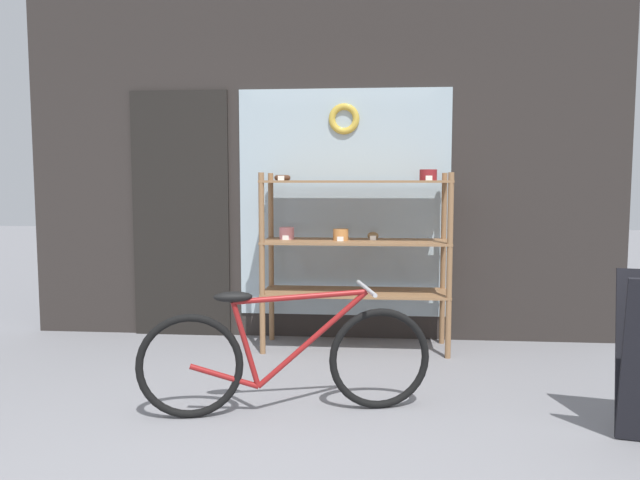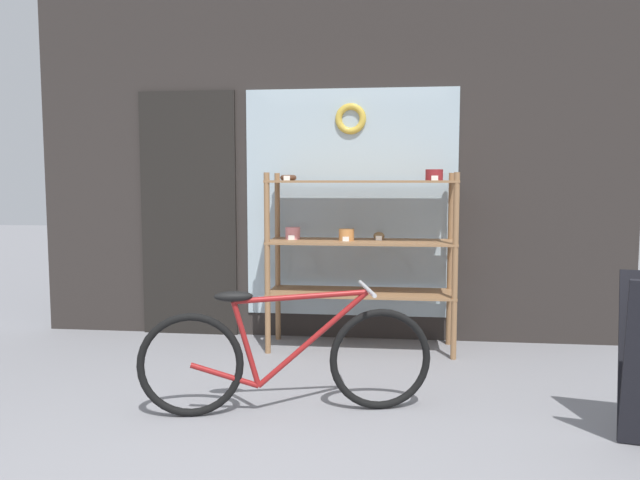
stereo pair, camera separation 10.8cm
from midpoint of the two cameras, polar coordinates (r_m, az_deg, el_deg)
The scene contains 3 objects.
storefront_facade at distance 5.31m, azimuth -0.93°, elevation 8.48°, with size 5.04×0.13×3.33m.
display_case at distance 4.93m, azimuth 2.53°, elevation -0.06°, with size 1.47×0.47×1.43m.
bicycle at distance 3.65m, azimuth -4.06°, elevation -10.68°, with size 1.66×0.54×0.73m.
Camera 1 is at (0.46, -2.42, 1.35)m, focal length 35.00 mm.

